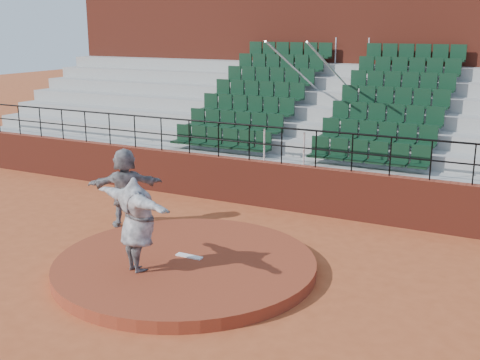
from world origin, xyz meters
name	(u,v)px	position (x,y,z in m)	size (l,w,h in m)	color
ground	(186,270)	(0.00, 0.00, 0.00)	(90.00, 90.00, 0.00)	#AC4D26
pitchers_mound	(186,265)	(0.00, 0.00, 0.12)	(5.50, 5.50, 0.25)	maroon
pitching_rubber	(189,256)	(0.00, 0.15, 0.27)	(0.60, 0.15, 0.03)	white
boundary_wall	(281,186)	(0.00, 5.00, 0.65)	(24.00, 0.30, 1.30)	maroon
wall_railing	(282,138)	(0.00, 5.00, 2.03)	(24.04, 0.05, 1.03)	black
seating_deck	(326,137)	(0.00, 8.65, 1.44)	(24.00, 5.97, 4.63)	#9A9A95
press_box_facade	(363,65)	(0.00, 12.60, 3.55)	(24.00, 3.00, 7.10)	maroon
pitcher	(137,225)	(-0.52, -0.92, 1.22)	(2.37, 0.65, 1.93)	black
fielder	(125,187)	(-2.94, 1.81, 1.02)	(1.89, 0.60, 2.04)	black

